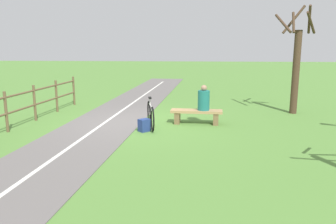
{
  "coord_description": "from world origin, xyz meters",
  "views": [
    {
      "loc": [
        -1.83,
        10.29,
        2.45
      ],
      "look_at": [
        -1.24,
        2.65,
        0.9
      ],
      "focal_mm": 35.83,
      "sensor_mm": 36.0,
      "label": 1
    }
  ],
  "objects_px": {
    "person_seated": "(204,100)",
    "tree_far_left": "(296,63)",
    "bicycle": "(151,115)",
    "bench": "(196,114)",
    "backpack": "(144,125)"
  },
  "relations": [
    {
      "from": "bicycle",
      "to": "tree_far_left",
      "type": "bearing_deg",
      "value": 103.58
    },
    {
      "from": "tree_far_left",
      "to": "bench",
      "type": "bearing_deg",
      "value": 28.86
    },
    {
      "from": "bench",
      "to": "bicycle",
      "type": "bearing_deg",
      "value": 24.49
    },
    {
      "from": "bench",
      "to": "person_seated",
      "type": "bearing_deg",
      "value": 180.0
    },
    {
      "from": "person_seated",
      "to": "bench",
      "type": "bearing_deg",
      "value": -0.0
    },
    {
      "from": "bicycle",
      "to": "bench",
      "type": "bearing_deg",
      "value": 98.19
    },
    {
      "from": "bicycle",
      "to": "backpack",
      "type": "relative_size",
      "value": 4.43
    },
    {
      "from": "bench",
      "to": "person_seated",
      "type": "xyz_separation_m",
      "value": [
        -0.22,
        0.01,
        0.47
      ]
    },
    {
      "from": "person_seated",
      "to": "tree_far_left",
      "type": "xyz_separation_m",
      "value": [
        -3.28,
        -1.94,
        1.02
      ]
    },
    {
      "from": "bench",
      "to": "backpack",
      "type": "distance_m",
      "value": 1.84
    },
    {
      "from": "person_seated",
      "to": "bicycle",
      "type": "xyz_separation_m",
      "value": [
        1.59,
        0.53,
        -0.4
      ]
    },
    {
      "from": "person_seated",
      "to": "tree_far_left",
      "type": "bearing_deg",
      "value": -146.42
    },
    {
      "from": "person_seated",
      "to": "tree_far_left",
      "type": "relative_size",
      "value": 0.21
    },
    {
      "from": "person_seated",
      "to": "bicycle",
      "type": "bearing_deg",
      "value": 21.43
    },
    {
      "from": "bench",
      "to": "bicycle",
      "type": "xyz_separation_m",
      "value": [
        1.38,
        0.54,
        0.08
      ]
    }
  ]
}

